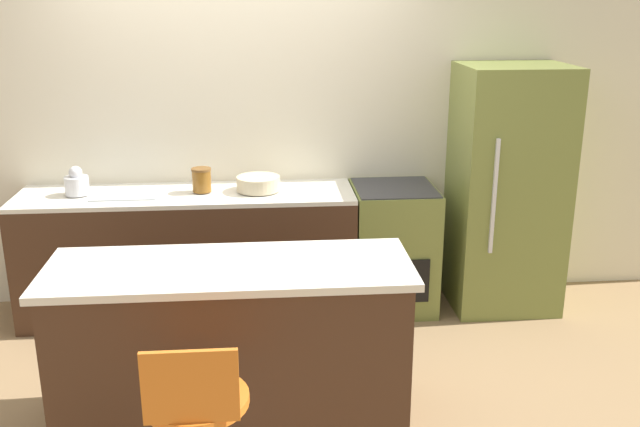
# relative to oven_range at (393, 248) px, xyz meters

# --- Properties ---
(ground_plane) EXTENTS (14.00, 14.00, 0.00)m
(ground_plane) POSITION_rel_oven_range_xyz_m (-1.11, -0.32, -0.45)
(ground_plane) COLOR #8E704C
(wall_back) EXTENTS (8.00, 0.06, 2.60)m
(wall_back) POSITION_rel_oven_range_xyz_m (-1.11, 0.33, 0.85)
(wall_back) COLOR beige
(wall_back) RESTS_ON ground_plane
(back_counter) EXTENTS (2.30, 0.60, 0.90)m
(back_counter) POSITION_rel_oven_range_xyz_m (-1.45, 0.00, -0.00)
(back_counter) COLOR #422819
(back_counter) RESTS_ON ground_plane
(kitchen_island) EXTENTS (1.87, 0.66, 0.90)m
(kitchen_island) POSITION_rel_oven_range_xyz_m (-1.11, -1.37, -0.00)
(kitchen_island) COLOR #422819
(kitchen_island) RESTS_ON ground_plane
(oven_range) EXTENTS (0.58, 0.61, 0.90)m
(oven_range) POSITION_rel_oven_range_xyz_m (0.00, 0.00, 0.00)
(oven_range) COLOR olive
(oven_range) RESTS_ON ground_plane
(refrigerator) EXTENTS (0.74, 0.66, 1.75)m
(refrigerator) POSITION_rel_oven_range_xyz_m (0.80, -0.02, 0.42)
(refrigerator) COLOR olive
(refrigerator) RESTS_ON ground_plane
(kettle) EXTENTS (0.16, 0.16, 0.20)m
(kettle) POSITION_rel_oven_range_xyz_m (-2.18, 0.00, 0.53)
(kettle) COLOR silver
(kettle) RESTS_ON back_counter
(mixing_bowl) EXTENTS (0.30, 0.30, 0.10)m
(mixing_bowl) POSITION_rel_oven_range_xyz_m (-0.95, 0.00, 0.50)
(mixing_bowl) COLOR #C1B28E
(mixing_bowl) RESTS_ON back_counter
(canister_jar) EXTENTS (0.14, 0.14, 0.16)m
(canister_jar) POSITION_rel_oven_range_xyz_m (-1.34, 0.00, 0.54)
(canister_jar) COLOR brown
(canister_jar) RESTS_ON back_counter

